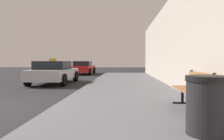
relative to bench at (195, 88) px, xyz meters
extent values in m
cube|color=#5B5B60|center=(-1.39, 0.15, -0.59)|extent=(4.00, 32.00, 0.15)
cube|color=brown|center=(-0.28, 0.00, -0.06)|extent=(0.13, 1.73, 0.04)
cube|color=brown|center=(-0.15, 0.00, -0.06)|extent=(0.13, 1.73, 0.04)
cube|color=brown|center=(-0.03, 0.00, -0.06)|extent=(0.13, 1.73, 0.04)
cube|color=brown|center=(0.10, 0.00, -0.06)|extent=(0.13, 1.73, 0.04)
cube|color=brown|center=(0.13, 0.00, 0.04)|extent=(0.08, 1.73, 0.11)
cube|color=brown|center=(0.13, 0.00, 0.17)|extent=(0.08, 1.73, 0.11)
cube|color=brown|center=(0.13, 0.00, 0.30)|extent=(0.08, 1.73, 0.11)
cube|color=black|center=(-0.10, -0.74, -0.29)|extent=(0.06, 0.06, 0.45)
cube|color=black|center=(-0.10, -0.74, -0.49)|extent=(0.50, 0.07, 0.04)
cube|color=black|center=(0.13, -0.74, 0.16)|extent=(0.05, 0.05, 0.44)
cube|color=black|center=(-0.08, 0.74, -0.29)|extent=(0.06, 0.06, 0.45)
cube|color=black|center=(-0.08, 0.74, -0.49)|extent=(0.50, 0.07, 0.04)
cube|color=black|center=(0.15, 0.74, 0.16)|extent=(0.05, 0.05, 0.44)
cylinder|color=black|center=(-0.35, -1.69, -0.10)|extent=(0.62, 0.62, 0.82)
cylinder|color=black|center=(-0.35, -1.69, 0.34)|extent=(0.65, 0.65, 0.08)
cube|color=#B7B7BF|center=(-5.55, 7.08, -0.12)|extent=(1.85, 4.27, 0.55)
cube|color=black|center=(-5.55, 6.87, 0.38)|extent=(1.63, 1.92, 0.45)
cube|color=yellow|center=(-5.55, 6.87, 0.69)|extent=(0.36, 0.14, 0.16)
cylinder|color=black|center=(-6.47, 8.45, -0.34)|extent=(0.22, 0.64, 0.64)
cylinder|color=black|center=(-4.62, 8.45, -0.34)|extent=(0.22, 0.64, 0.64)
cylinder|color=black|center=(-6.47, 5.72, -0.34)|extent=(0.22, 0.64, 0.64)
cylinder|color=black|center=(-4.62, 5.72, -0.34)|extent=(0.22, 0.64, 0.64)
cube|color=red|center=(-5.56, 16.02, -0.12)|extent=(1.72, 4.56, 0.55)
cube|color=black|center=(-5.56, 15.79, 0.38)|extent=(1.51, 2.05, 0.45)
cylinder|color=black|center=(-6.42, 17.48, -0.34)|extent=(0.22, 0.64, 0.64)
cylinder|color=black|center=(-4.70, 17.48, -0.34)|extent=(0.22, 0.64, 0.64)
cylinder|color=black|center=(-6.42, 14.56, -0.34)|extent=(0.22, 0.64, 0.64)
cylinder|color=black|center=(-4.70, 14.56, -0.34)|extent=(0.22, 0.64, 0.64)
camera|label=1|loc=(-1.62, -5.06, 0.60)|focal=35.07mm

